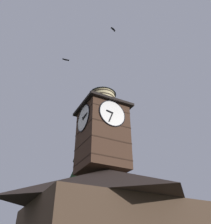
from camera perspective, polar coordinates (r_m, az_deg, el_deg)
building_main at (r=19.07m, az=0.51°, el=-25.19°), size 11.88×11.08×8.23m
clock_tower at (r=22.26m, az=-0.80°, el=-4.45°), size 4.55×4.55×9.22m
pine_tree_behind at (r=27.31m, az=-6.82°, el=-23.34°), size 5.58×5.58×15.47m
moon at (r=55.21m, az=2.70°, el=-22.06°), size 2.36×2.36×2.36m
flying_bird_high at (r=25.32m, az=-9.56°, el=12.34°), size 0.72×0.27×0.13m
flying_bird_low at (r=23.94m, az=1.83°, el=19.36°), size 0.60×0.35×0.14m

